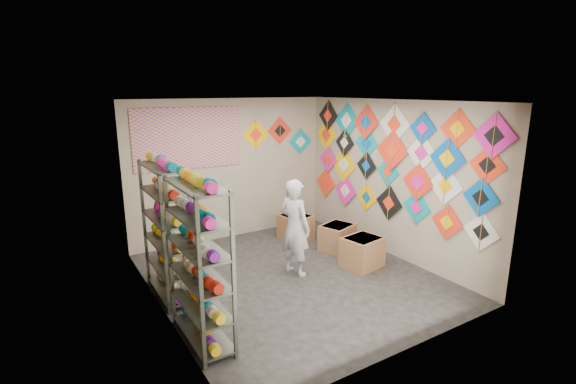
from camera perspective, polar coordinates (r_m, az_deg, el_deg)
ground at (r=6.66m, az=0.63°, el=-11.57°), size 4.50×4.50×0.00m
room_walls at (r=6.13m, az=0.68°, el=2.43°), size 4.50×4.50×4.50m
shelf_rack_front at (r=4.86m, az=-12.01°, el=-9.62°), size 0.40×1.10×1.90m
shelf_rack_back at (r=6.03m, az=-16.25°, el=-5.20°), size 0.40×1.10×1.90m
string_spools at (r=5.40m, az=-14.43°, el=-6.24°), size 0.12×2.36×0.12m
kite_wall_display at (r=7.41m, az=13.47°, el=4.17°), size 0.06×4.34×2.06m
back_wall_kites at (r=8.52m, az=-1.36°, el=7.71°), size 1.63×0.02×0.82m
poster at (r=7.75m, az=-13.38°, el=7.13°), size 2.00×0.01×1.10m
shopkeeper at (r=6.51m, az=0.93°, el=-4.87°), size 0.77×0.68×1.54m
carton_a at (r=7.04m, az=10.13°, el=-8.10°), size 0.68×0.60×0.51m
carton_b at (r=7.68m, az=6.75°, el=-6.19°), size 0.71×0.64×0.48m
carton_c at (r=8.15m, az=1.06°, el=-4.84°), size 0.59×0.63×0.49m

